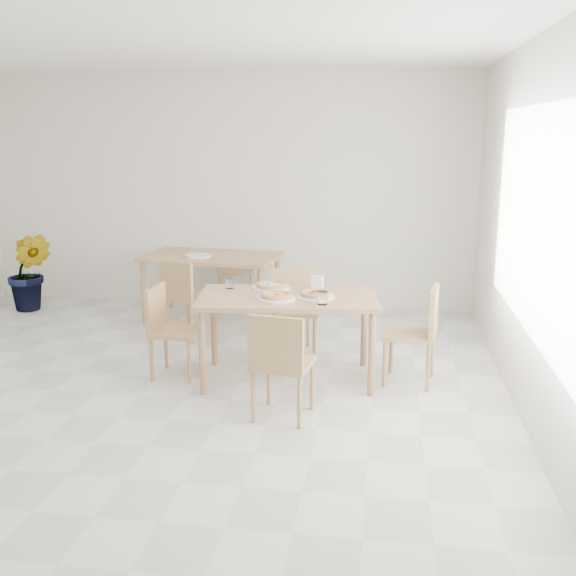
# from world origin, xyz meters

# --- Properties ---
(room) EXTENTS (7.28, 7.00, 7.00)m
(room) POSITION_xyz_m (2.98, 0.30, 1.50)
(room) COLOR silver
(room) RESTS_ON ground
(main_table) EXTENTS (1.61, 1.03, 0.75)m
(main_table) POSITION_xyz_m (1.14, 0.98, 0.67)
(main_table) COLOR tan
(main_table) RESTS_ON ground
(chair_south) EXTENTS (0.47, 0.47, 0.84)m
(chair_south) POSITION_xyz_m (1.21, 0.12, 0.48)
(chair_south) COLOR tan
(chair_south) RESTS_ON ground
(chair_north) EXTENTS (0.50, 0.50, 0.81)m
(chair_north) POSITION_xyz_m (1.08, 1.78, 0.47)
(chair_north) COLOR tan
(chair_north) RESTS_ON ground
(chair_west) EXTENTS (0.42, 0.42, 0.80)m
(chair_west) POSITION_xyz_m (0.09, 0.92, 0.47)
(chair_west) COLOR tan
(chair_west) RESTS_ON ground
(chair_east) EXTENTS (0.48, 0.48, 0.85)m
(chair_east) POSITION_xyz_m (2.26, 1.05, 0.49)
(chair_east) COLOR tan
(chair_east) RESTS_ON ground
(plate_margherita) EXTENTS (0.32, 0.32, 0.02)m
(plate_margherita) POSITION_xyz_m (1.07, 0.85, 0.76)
(plate_margherita) COLOR white
(plate_margherita) RESTS_ON main_table
(plate_mushroom) EXTENTS (0.34, 0.34, 0.02)m
(plate_mushroom) POSITION_xyz_m (0.96, 1.22, 0.76)
(plate_mushroom) COLOR white
(plate_mushroom) RESTS_ON main_table
(plate_pepperoni) EXTENTS (0.32, 0.32, 0.02)m
(plate_pepperoni) POSITION_xyz_m (1.38, 0.95, 0.76)
(plate_pepperoni) COLOR white
(plate_pepperoni) RESTS_ON main_table
(pizza_margherita) EXTENTS (0.28, 0.28, 0.03)m
(pizza_margherita) POSITION_xyz_m (1.07, 0.85, 0.78)
(pizza_margherita) COLOR #E8BD6D
(pizza_margherita) RESTS_ON plate_margherita
(pizza_mushroom) EXTENTS (0.30, 0.30, 0.03)m
(pizza_mushroom) POSITION_xyz_m (0.96, 1.22, 0.78)
(pizza_mushroom) COLOR #E8BD6D
(pizza_mushroom) RESTS_ON plate_mushroom
(pizza_pepperoni) EXTENTS (0.27, 0.27, 0.03)m
(pizza_pepperoni) POSITION_xyz_m (1.38, 0.95, 0.78)
(pizza_pepperoni) COLOR #E8BD6D
(pizza_pepperoni) RESTS_ON plate_pepperoni
(tumbler_a) EXTENTS (0.08, 0.08, 0.11)m
(tumbler_a) POSITION_xyz_m (1.46, 0.73, 0.80)
(tumbler_a) COLOR white
(tumbler_a) RESTS_ON main_table
(tumbler_b) EXTENTS (0.07, 0.07, 0.09)m
(tumbler_b) POSITION_xyz_m (0.59, 1.18, 0.79)
(tumbler_b) COLOR white
(tumbler_b) RESTS_ON main_table
(napkin_holder) EXTENTS (0.12, 0.08, 0.13)m
(napkin_holder) POSITION_xyz_m (1.37, 1.22, 0.81)
(napkin_holder) COLOR silver
(napkin_holder) RESTS_ON main_table
(fork_a) EXTENTS (0.03, 0.17, 0.01)m
(fork_a) POSITION_xyz_m (1.69, 0.87, 0.75)
(fork_a) COLOR silver
(fork_a) RESTS_ON main_table
(fork_b) EXTENTS (0.05, 0.16, 0.01)m
(fork_b) POSITION_xyz_m (1.33, 1.27, 0.75)
(fork_b) COLOR silver
(fork_b) RESTS_ON main_table
(second_table) EXTENTS (1.57, 1.01, 0.75)m
(second_table) POSITION_xyz_m (0.02, 2.75, 0.67)
(second_table) COLOR tan
(second_table) RESTS_ON ground
(chair_back_s) EXTENTS (0.55, 0.55, 0.84)m
(chair_back_s) POSITION_xyz_m (-0.09, 2.00, 0.49)
(chair_back_s) COLOR tan
(chair_back_s) RESTS_ON ground
(chair_back_n) EXTENTS (0.52, 0.52, 0.87)m
(chair_back_n) POSITION_xyz_m (0.11, 3.55, 0.51)
(chair_back_n) COLOR tan
(chair_back_n) RESTS_ON ground
(plate_empty) EXTENTS (0.30, 0.30, 0.02)m
(plate_empty) POSITION_xyz_m (-0.11, 2.65, 0.76)
(plate_empty) COLOR white
(plate_empty) RESTS_ON second_table
(potted_plant) EXTENTS (0.59, 0.52, 0.94)m
(potted_plant) POSITION_xyz_m (-2.25, 2.84, 0.47)
(potted_plant) COLOR #206C20
(potted_plant) RESTS_ON ground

